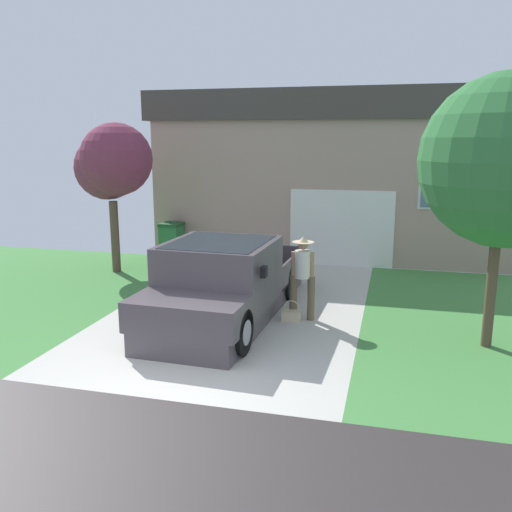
# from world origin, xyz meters

# --- Properties ---
(ground) EXTENTS (29.20, 18.60, 0.18)m
(ground) POSITION_xyz_m (0.00, -1.86, -0.01)
(ground) COLOR #BBB7AD
(pickup_truck) EXTENTS (2.24, 5.63, 1.66)m
(pickup_truck) POSITION_xyz_m (-0.15, 3.52, 0.74)
(pickup_truck) COLOR #4D454A
(pickup_truck) RESTS_ON ground
(person_with_hat) EXTENTS (0.52, 0.44, 1.72)m
(person_with_hat) POSITION_xyz_m (1.39, 3.99, 0.97)
(person_with_hat) COLOR brown
(person_with_hat) RESTS_ON ground
(handbag) EXTENTS (0.37, 0.22, 0.43)m
(handbag) POSITION_xyz_m (1.20, 3.82, 0.12)
(handbag) COLOR beige
(handbag) RESTS_ON ground
(house_with_garage) EXTENTS (11.04, 6.97, 5.03)m
(house_with_garage) POSITION_xyz_m (1.13, 12.37, 2.54)
(house_with_garage) COLOR tan
(house_with_garage) RESTS_ON ground
(front_yard_tree) EXTENTS (2.94, 2.97, 4.73)m
(front_yard_tree) POSITION_xyz_m (4.92, 3.48, 3.23)
(front_yard_tree) COLOR brown
(front_yard_tree) RESTS_ON ground
(neighbor_tree) EXTENTS (2.28, 2.09, 4.05)m
(neighbor_tree) POSITION_xyz_m (-4.35, 6.89, 2.96)
(neighbor_tree) COLOR brown
(neighbor_tree) RESTS_ON ground
(wheeled_trash_bin) EXTENTS (0.60, 0.72, 1.14)m
(wheeled_trash_bin) POSITION_xyz_m (-3.39, 8.53, 0.61)
(wheeled_trash_bin) COLOR #286B38
(wheeled_trash_bin) RESTS_ON ground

